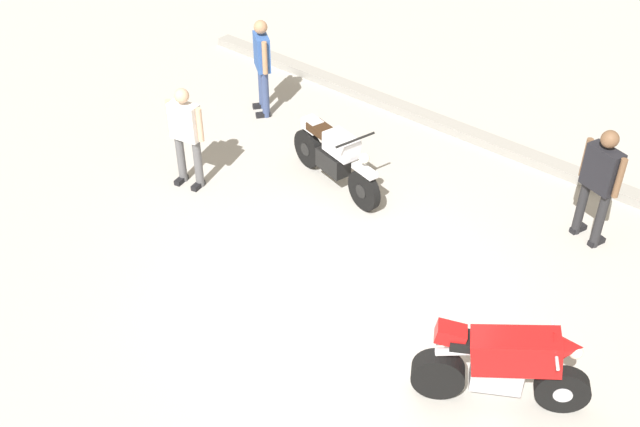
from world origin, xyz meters
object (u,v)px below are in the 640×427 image
motorcycle_red_sportbike (504,364)px  person_in_blue_shirt (262,61)px  person_in_white_shirt (186,131)px  motorcycle_silver_cruiser (335,157)px  person_in_black_shirt (600,179)px

motorcycle_red_sportbike → person_in_blue_shirt: size_ratio=1.01×
motorcycle_red_sportbike → person_in_white_shirt: (-5.87, 0.71, 0.35)m
person_in_blue_shirt → person_in_white_shirt: bearing=52.5°
motorcycle_silver_cruiser → person_in_white_shirt: person_in_white_shirt is taller
motorcycle_red_sportbike → person_in_blue_shirt: (-6.58, 3.12, 0.42)m
person_in_blue_shirt → person_in_black_shirt: size_ratio=0.98×
motorcycle_silver_cruiser → person_in_blue_shirt: (-2.47, 1.00, 0.49)m
motorcycle_red_sportbike → motorcycle_silver_cruiser: (-4.11, 2.12, -0.07)m
motorcycle_red_sportbike → motorcycle_silver_cruiser: size_ratio=0.86×
person_in_white_shirt → motorcycle_red_sportbike: bearing=70.9°
person_in_black_shirt → motorcycle_red_sportbike: bearing=-152.1°
person_in_blue_shirt → person_in_white_shirt: 2.52m
person_in_black_shirt → person_in_white_shirt: (-5.36, -2.68, -0.09)m
motorcycle_red_sportbike → person_in_white_shirt: 5.92m
motorcycle_red_sportbike → person_in_black_shirt: person_in_black_shirt is taller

